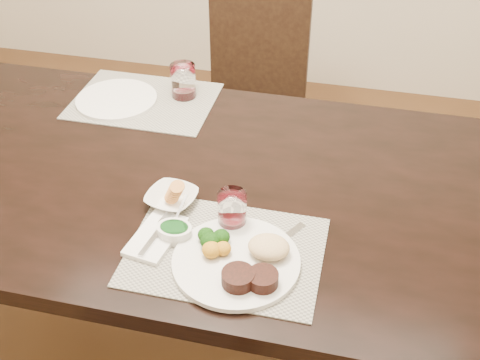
% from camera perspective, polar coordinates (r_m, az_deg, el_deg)
% --- Properties ---
extents(ground_plane, '(4.50, 4.50, 0.00)m').
position_cam_1_polar(ground_plane, '(2.22, -4.22, -15.12)').
color(ground_plane, '#422715').
rests_on(ground_plane, ground).
extents(dining_table, '(2.00, 1.00, 0.75)m').
position_cam_1_polar(dining_table, '(1.73, -5.22, -1.67)').
color(dining_table, black).
rests_on(dining_table, ground).
extents(chair_far, '(0.42, 0.42, 0.90)m').
position_cam_1_polar(chair_far, '(2.57, 1.27, 8.40)').
color(chair_far, black).
rests_on(chair_far, ground).
extents(placemat_near, '(0.46, 0.34, 0.00)m').
position_cam_1_polar(placemat_near, '(1.44, -1.38, -6.78)').
color(placemat_near, gray).
rests_on(placemat_near, dining_table).
extents(placemat_far, '(0.46, 0.34, 0.00)m').
position_cam_1_polar(placemat_far, '(2.03, -9.08, 7.43)').
color(placemat_far, gray).
rests_on(placemat_far, dining_table).
extents(dinner_plate, '(0.30, 0.30, 0.05)m').
position_cam_1_polar(dinner_plate, '(1.40, 0.17, -7.62)').
color(dinner_plate, silver).
rests_on(dinner_plate, placemat_near).
extents(napkin_fork, '(0.12, 0.19, 0.02)m').
position_cam_1_polar(napkin_fork, '(1.48, -7.96, -5.28)').
color(napkin_fork, white).
rests_on(napkin_fork, placemat_near).
extents(steak_knife, '(0.09, 0.23, 0.01)m').
position_cam_1_polar(steak_knife, '(1.41, 3.65, -7.76)').
color(steak_knife, silver).
rests_on(steak_knife, placemat_near).
extents(cracker_bowl, '(0.15, 0.15, 0.06)m').
position_cam_1_polar(cracker_bowl, '(1.57, -6.49, -1.70)').
color(cracker_bowl, silver).
rests_on(cracker_bowl, placemat_near).
extents(sauce_ramekin, '(0.09, 0.13, 0.07)m').
position_cam_1_polar(sauce_ramekin, '(1.47, -6.22, -4.85)').
color(sauce_ramekin, silver).
rests_on(sauce_ramekin, placemat_near).
extents(wine_glass_near, '(0.07, 0.07, 0.10)m').
position_cam_1_polar(wine_glass_near, '(1.48, -0.76, -3.00)').
color(wine_glass_near, white).
rests_on(wine_glass_near, placemat_near).
extents(far_plate, '(0.27, 0.27, 0.01)m').
position_cam_1_polar(far_plate, '(2.04, -11.63, 7.49)').
color(far_plate, silver).
rests_on(far_plate, placemat_far).
extents(wine_glass_far, '(0.08, 0.08, 0.11)m').
position_cam_1_polar(wine_glass_far, '(2.02, -5.39, 9.20)').
color(wine_glass_far, white).
rests_on(wine_glass_far, placemat_far).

